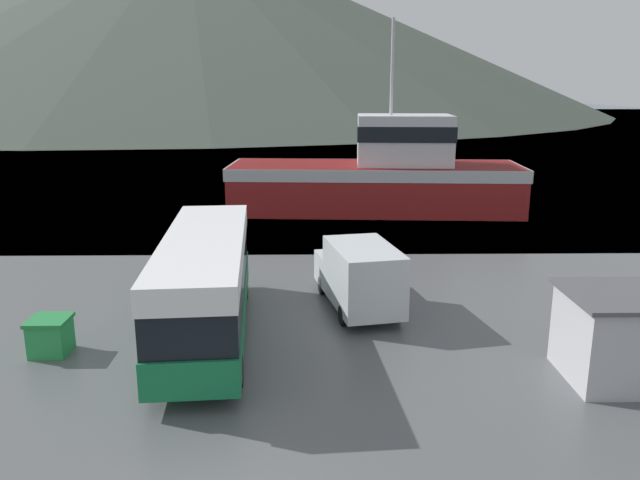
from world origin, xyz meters
The scene contains 8 objects.
water_surface centered at (0.00, 139.28, 0.00)m, with size 240.00×240.00×0.00m, color #475B6B.
hill_backdrop centered at (-33.71, 187.71, 26.21)m, with size 238.11×238.11×52.42m, color #424C42.
tour_bus centered at (-1.22, 9.23, 1.90)m, with size 3.31×10.62×3.39m.
delivery_van centered at (3.96, 11.69, 1.33)m, with size 3.14×5.78×2.53m.
fishing_boat centered at (6.72, 30.10, 2.34)m, with size 18.98×6.98×12.05m.
storage_bin centered at (-5.83, 7.93, 0.58)m, with size 1.19×1.20×1.14m.
dock_kiosk centered at (10.76, 5.97, 1.28)m, with size 3.05×3.00×2.54m.
mooring_bollard centered at (3.68, 17.48, 0.50)m, with size 0.45×0.45×0.93m.
Camera 1 is at (2.18, -10.07, 8.10)m, focal length 35.00 mm.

